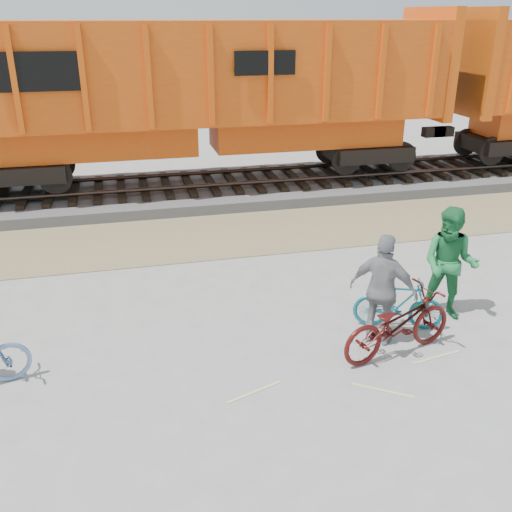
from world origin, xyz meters
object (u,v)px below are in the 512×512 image
(person_man, at_px, (450,264))
(bicycle_maroon, at_px, (398,324))
(hopper_car_center, at_px, (202,91))
(person_woman, at_px, (383,290))
(bicycle_teal, at_px, (399,304))

(person_man, bearing_deg, bicycle_maroon, -103.81)
(hopper_car_center, bearing_deg, person_woman, -80.73)
(person_woman, bearing_deg, hopper_car_center, -38.76)
(bicycle_maroon, bearing_deg, person_woman, -0.21)
(bicycle_teal, height_order, person_man, person_man)
(hopper_car_center, distance_m, person_man, 9.12)
(hopper_car_center, bearing_deg, bicycle_teal, -77.19)
(person_woman, bearing_deg, bicycle_teal, -102.91)
(bicycle_teal, distance_m, person_man, 1.16)
(hopper_car_center, height_order, person_man, hopper_car_center)
(hopper_car_center, xyz_separation_m, bicycle_maroon, (1.56, -9.34, -2.47))
(hopper_car_center, distance_m, bicycle_teal, 9.17)
(hopper_car_center, bearing_deg, bicycle_maroon, -80.52)
(bicycle_teal, distance_m, bicycle_maroon, 0.85)
(bicycle_teal, bearing_deg, hopper_car_center, 34.40)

